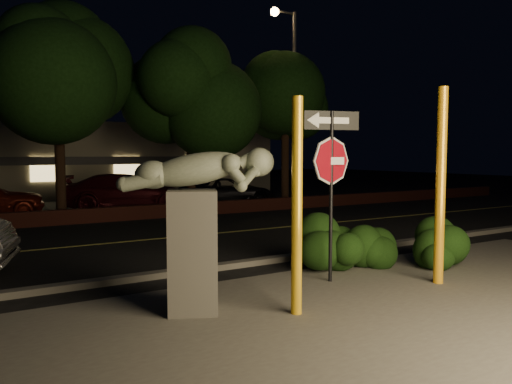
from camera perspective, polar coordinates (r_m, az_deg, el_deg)
ground at (r=17.18m, az=-11.19°, el=-3.54°), size 90.00×90.00×0.00m
patio at (r=8.02m, az=17.72°, el=-12.75°), size 14.00×6.00×0.02m
road at (r=14.43m, az=-7.08°, el=-4.97°), size 80.00×8.00×0.01m
lane_marking at (r=14.43m, az=-7.08°, el=-4.92°), size 80.00×0.12×0.00m
curb at (r=10.87m, az=1.90°, el=-7.74°), size 80.00×0.25×0.12m
brick_wall at (r=18.37m, az=-12.60°, el=-2.26°), size 40.00×0.35×0.50m
parking_lot at (r=23.84m, az=-16.99°, el=-1.43°), size 40.00×12.00×0.01m
building at (r=31.53m, az=-20.67°, el=3.48°), size 22.00×10.20×4.00m
tree_far_b at (r=19.83m, az=-21.82°, el=14.86°), size 5.20×5.20×8.41m
tree_far_c at (r=20.82m, az=-7.51°, el=13.52°), size 4.80×4.80×7.84m
tree_far_d at (r=23.65m, az=3.39°, el=11.85°), size 4.40×4.40×7.42m
yellow_pole_left at (r=7.18m, az=4.69°, el=-1.75°), size 0.16×0.16×3.16m
yellow_pole_right at (r=9.45m, az=20.34°, el=0.58°), size 0.18×0.18×3.52m
signpost at (r=9.05m, az=8.62°, el=3.48°), size 1.02×0.31×3.10m
sculpture at (r=7.35m, az=-6.96°, el=-2.22°), size 2.20×1.44×2.43m
hedge_center at (r=10.54m, az=9.68°, el=-5.41°), size 2.28×1.29×1.13m
hedge_right at (r=10.39m, az=11.87°, el=-5.54°), size 1.87×1.20×1.14m
hedge_far_right at (r=11.17m, az=20.39°, el=-5.12°), size 1.66×1.11×1.10m
streetlight at (r=23.09m, az=3.96°, el=11.53°), size 1.32×0.38×8.77m
parked_car_darkred at (r=21.50m, az=-14.51°, el=0.01°), size 5.61×3.79×1.51m
parked_car_dark at (r=22.89m, az=-3.23°, el=0.05°), size 4.77×2.95×1.23m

